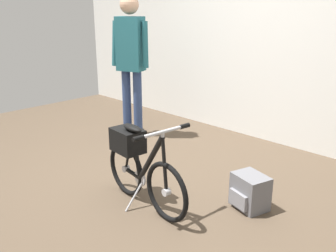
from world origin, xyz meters
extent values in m
plane|color=brown|center=(0.00, 0.00, 0.00)|extent=(6.74, 6.74, 0.00)
cube|color=white|center=(0.00, 1.94, 1.47)|extent=(6.74, 0.10, 2.94)
torus|color=black|center=(0.63, -0.29, 0.24)|extent=(0.49, 0.09, 0.49)
cylinder|color=#B7B7BC|center=(0.63, -0.29, 0.24)|extent=(0.06, 0.06, 0.06)
torus|color=black|center=(0.07, -0.24, 0.24)|extent=(0.49, 0.09, 0.49)
cylinder|color=#B7B7BC|center=(0.07, -0.24, 0.24)|extent=(0.06, 0.06, 0.06)
cylinder|color=black|center=(0.18, -0.25, 0.24)|extent=(0.22, 0.06, 0.05)
cylinder|color=black|center=(0.43, -0.27, 0.46)|extent=(0.34, 0.07, 0.47)
cylinder|color=black|center=(0.24, -0.25, 0.43)|extent=(0.13, 0.05, 0.41)
cylinder|color=black|center=(0.18, -0.25, 0.24)|extent=(0.22, 0.05, 0.04)
cylinder|color=black|center=(0.60, -0.29, 0.46)|extent=(0.08, 0.04, 0.44)
cylinder|color=black|center=(0.13, -0.24, 0.44)|extent=(0.15, 0.04, 0.40)
ellipsoid|color=black|center=(0.19, -0.25, 0.65)|extent=(0.23, 0.11, 0.05)
cylinder|color=#B7B7BC|center=(0.58, -0.28, 0.70)|extent=(0.03, 0.03, 0.04)
cylinder|color=#B7B7BC|center=(0.58, -0.28, 0.72)|extent=(0.07, 0.44, 0.03)
cylinder|color=black|center=(0.56, -0.50, 0.72)|extent=(0.04, 0.09, 0.04)
cylinder|color=black|center=(0.60, -0.06, 0.72)|extent=(0.04, 0.09, 0.04)
cylinder|color=#B7B7BC|center=(0.28, -0.26, 0.23)|extent=(0.14, 0.03, 0.14)
cylinder|color=#B7B7BC|center=(0.31, -0.35, 0.11)|extent=(0.03, 0.19, 0.23)
cube|color=black|center=(0.11, -0.24, 0.52)|extent=(0.30, 0.23, 0.20)
cylinder|color=navy|center=(-1.21, 0.83, 0.42)|extent=(0.11, 0.11, 0.84)
cube|color=black|center=(-1.19, 0.78, 0.04)|extent=(0.17, 0.26, 0.07)
cylinder|color=navy|center=(-1.06, 0.89, 0.42)|extent=(0.11, 0.11, 0.84)
cube|color=black|center=(-1.04, 0.84, 0.04)|extent=(0.17, 0.26, 0.07)
cube|color=#23606B|center=(-1.14, 0.86, 1.16)|extent=(0.37, 0.30, 0.65)
cylinder|color=#23606B|center=(-1.33, 0.77, 1.16)|extent=(0.09, 0.12, 0.55)
cylinder|color=#23606B|center=(-0.94, 0.92, 1.16)|extent=(0.13, 0.12, 0.55)
sphere|color=tan|center=(-1.14, 0.86, 1.62)|extent=(0.23, 0.23, 0.23)
cube|color=slate|center=(0.98, 0.34, 0.15)|extent=(0.33, 0.29, 0.29)
cube|color=gray|center=(0.95, 0.22, 0.10)|extent=(0.20, 0.08, 0.13)
camera|label=1|loc=(2.45, -2.11, 1.61)|focal=39.84mm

